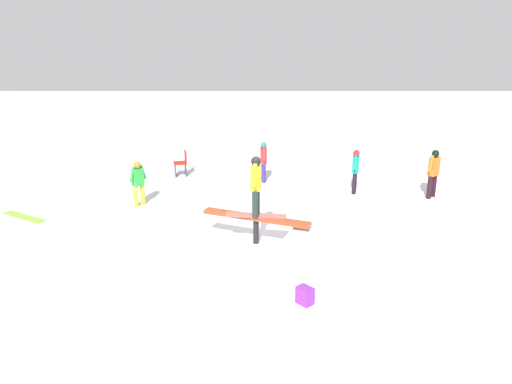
{
  "coord_description": "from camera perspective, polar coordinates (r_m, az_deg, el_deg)",
  "views": [
    {
      "loc": [
        -0.06,
        11.02,
        4.94
      ],
      "look_at": [
        0.0,
        0.0,
        1.29
      ],
      "focal_mm": 35.0,
      "sensor_mm": 36.0,
      "label": 1
    }
  ],
  "objects": [
    {
      "name": "snow_kicker_ramp",
      "position": [
        11.48,
        8.42,
        -5.99
      ],
      "size": [
        2.23,
        2.06,
        0.51
      ],
      "primitive_type": "cube",
      "rotation": [
        0.0,
        0.0,
        -0.38
      ],
      "color": "white",
      "rests_on": "ground"
    },
    {
      "name": "backpack_on_snow",
      "position": [
        9.57,
        5.61,
        -11.69
      ],
      "size": [
        0.36,
        0.37,
        0.34
      ],
      "primitive_type": "cube",
      "rotation": [
        0.0,
        0.0,
        2.31
      ],
      "color": "purple",
      "rests_on": "ground"
    },
    {
      "name": "bystander_green",
      "position": [
        14.71,
        -13.31,
        1.21
      ],
      "size": [
        0.43,
        0.5,
        1.32
      ],
      "rotation": [
        0.0,
        0.0,
        4.03
      ],
      "color": "gold",
      "rests_on": "ground"
    },
    {
      "name": "ground_plane",
      "position": [
        12.08,
        0.0,
        -5.84
      ],
      "size": [
        60.0,
        60.0,
        0.0
      ],
      "primitive_type": "plane",
      "color": "white"
    },
    {
      "name": "folding_chair",
      "position": [
        17.56,
        -8.5,
        3.17
      ],
      "size": [
        0.53,
        0.53,
        0.88
      ],
      "rotation": [
        0.0,
        0.0,
        1.82
      ],
      "color": "#3F3F44",
      "rests_on": "ground"
    },
    {
      "name": "bystander_teal",
      "position": [
        15.75,
        11.29,
        2.6
      ],
      "size": [
        0.26,
        0.57,
        1.37
      ],
      "rotation": [
        0.0,
        0.0,
        4.47
      ],
      "color": "black",
      "rests_on": "ground"
    },
    {
      "name": "bystander_orange",
      "position": [
        15.9,
        19.62,
        2.26
      ],
      "size": [
        0.52,
        0.51,
        1.49
      ],
      "rotation": [
        0.0,
        0.0,
        3.92
      ],
      "color": "black",
      "rests_on": "ground"
    },
    {
      "name": "main_rider_on_rail",
      "position": [
        11.57,
        0.0,
        0.62
      ],
      "size": [
        1.46,
        0.75,
        1.45
      ],
      "rotation": [
        0.0,
        0.0,
        -0.11
      ],
      "color": "#E65D50",
      "rests_on": "rail_feature"
    },
    {
      "name": "loose_snowboard_lime",
      "position": [
        15.06,
        -25.01,
        -2.59
      ],
      "size": [
        1.47,
        1.01,
        0.02
      ],
      "primitive_type": "cube",
      "rotation": [
        0.0,
        0.0,
        5.76
      ],
      "color": "#8DE537",
      "rests_on": "ground"
    },
    {
      "name": "rail_feature",
      "position": [
        11.84,
        0.0,
        -3.21
      ],
      "size": [
        2.58,
        1.24,
        0.69
      ],
      "rotation": [
        0.0,
        0.0,
        -0.38
      ],
      "color": "black",
      "rests_on": "ground"
    },
    {
      "name": "bystander_red",
      "position": [
        16.61,
        0.87,
        3.73
      ],
      "size": [
        0.22,
        0.6,
        1.36
      ],
      "rotation": [
        0.0,
        0.0,
        1.65
      ],
      "color": "navy",
      "rests_on": "ground"
    }
  ]
}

